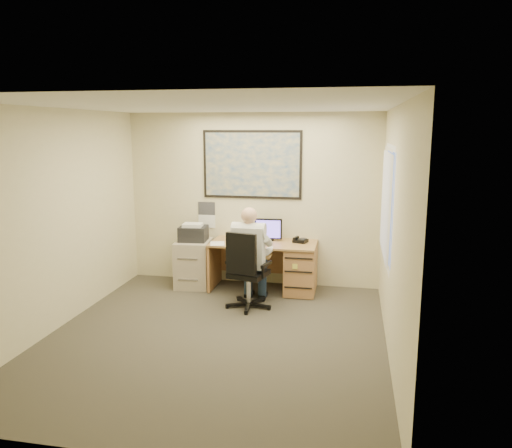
% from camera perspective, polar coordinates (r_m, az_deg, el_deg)
% --- Properties ---
extents(room_shell, '(4.00, 4.50, 2.70)m').
position_cam_1_polar(room_shell, '(5.72, -4.90, -0.29)').
color(room_shell, '#3A372D').
rests_on(room_shell, ground).
extents(desk, '(1.60, 0.97, 1.09)m').
position_cam_1_polar(desk, '(7.63, 3.36, -4.46)').
color(desk, '#A77D47').
rests_on(desk, ground).
extents(world_map, '(1.56, 0.03, 1.06)m').
position_cam_1_polar(world_map, '(7.80, -0.46, 6.80)').
color(world_map, '#1E4C93').
rests_on(world_map, room_shell).
extents(wall_calendar, '(0.28, 0.01, 0.42)m').
position_cam_1_polar(wall_calendar, '(8.09, -5.65, 1.04)').
color(wall_calendar, white).
rests_on(wall_calendar, room_shell).
extents(window_blinds, '(0.06, 1.40, 1.30)m').
position_cam_1_polar(window_blinds, '(6.28, 14.76, 2.23)').
color(window_blinds, beige).
rests_on(window_blinds, room_shell).
extents(filing_cabinet, '(0.57, 0.66, 1.01)m').
position_cam_1_polar(filing_cabinet, '(7.93, -7.10, -3.99)').
color(filing_cabinet, '#B1A38E').
rests_on(filing_cabinet, ground).
extents(office_chair, '(0.79, 0.79, 1.10)m').
position_cam_1_polar(office_chair, '(6.92, -0.82, -7.09)').
color(office_chair, black).
rests_on(office_chair, ground).
extents(person, '(0.61, 0.86, 1.40)m').
position_cam_1_polar(person, '(6.89, -0.79, -3.86)').
color(person, silver).
rests_on(person, office_chair).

